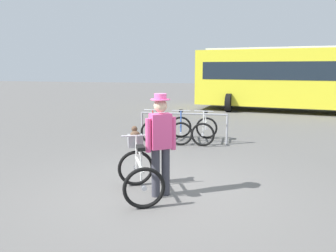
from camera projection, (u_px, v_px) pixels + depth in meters
ground_plane at (165, 191)px, 5.66m from camera, size 80.00×80.00×0.00m
bike_rack_rail at (184, 121)px, 9.23m from camera, size 2.50×0.24×0.88m
racked_bike_red at (157, 128)px, 9.59m from camera, size 0.72×1.12×0.97m
racked_bike_blue at (181, 129)px, 9.47m from camera, size 0.88×1.21×0.97m
racked_bike_white at (205, 130)px, 9.35m from camera, size 0.70×1.13×0.97m
featured_bicycle at (138, 166)px, 5.50m from camera, size 1.08×1.26×1.09m
person_with_featured_bike at (161, 141)px, 5.32m from camera, size 0.44×0.38×1.72m
bus_distant at (302, 76)px, 15.59m from camera, size 10.23×4.17×3.08m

